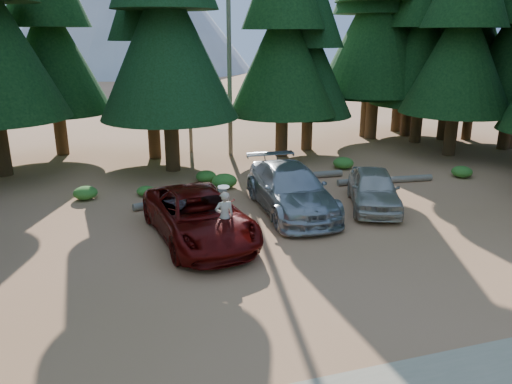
{
  "coord_description": "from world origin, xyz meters",
  "views": [
    {
      "loc": [
        -5.9,
        -12.46,
        6.64
      ],
      "look_at": [
        -0.98,
        3.71,
        1.25
      ],
      "focal_mm": 35.0,
      "sensor_mm": 36.0,
      "label": 1
    }
  ],
  "objects_px": {
    "log_mid": "(304,176)",
    "log_right": "(385,180)",
    "red_pickup": "(199,216)",
    "silver_minivan_center": "(291,189)",
    "frisbee_player": "(225,216)",
    "silver_minivan_right": "(374,189)",
    "log_left": "(182,199)"
  },
  "relations": [
    {
      "from": "silver_minivan_center",
      "to": "log_left",
      "type": "distance_m",
      "value": 4.58
    },
    {
      "from": "log_left",
      "to": "log_right",
      "type": "height_order",
      "value": "log_right"
    },
    {
      "from": "log_left",
      "to": "log_mid",
      "type": "xyz_separation_m",
      "value": [
        6.12,
        1.7,
        0.01
      ]
    },
    {
      "from": "log_mid",
      "to": "log_right",
      "type": "bearing_deg",
      "value": -25.77
    },
    {
      "from": "red_pickup",
      "to": "silver_minivan_right",
      "type": "bearing_deg",
      "value": 2.21
    },
    {
      "from": "red_pickup",
      "to": "silver_minivan_right",
      "type": "xyz_separation_m",
      "value": [
        7.23,
        1.17,
        -0.06
      ]
    },
    {
      "from": "log_left",
      "to": "red_pickup",
      "type": "bearing_deg",
      "value": -106.45
    },
    {
      "from": "red_pickup",
      "to": "log_left",
      "type": "distance_m",
      "value": 4.07
    },
    {
      "from": "silver_minivan_right",
      "to": "log_mid",
      "type": "relative_size",
      "value": 1.18
    },
    {
      "from": "silver_minivan_right",
      "to": "red_pickup",
      "type": "bearing_deg",
      "value": -148.57
    },
    {
      "from": "log_left",
      "to": "log_mid",
      "type": "height_order",
      "value": "log_mid"
    },
    {
      "from": "frisbee_player",
      "to": "log_mid",
      "type": "bearing_deg",
      "value": -128.97
    },
    {
      "from": "red_pickup",
      "to": "silver_minivan_center",
      "type": "height_order",
      "value": "silver_minivan_center"
    },
    {
      "from": "red_pickup",
      "to": "log_left",
      "type": "relative_size",
      "value": 1.44
    },
    {
      "from": "silver_minivan_right",
      "to": "log_right",
      "type": "bearing_deg",
      "value": 73.44
    },
    {
      "from": "red_pickup",
      "to": "log_left",
      "type": "height_order",
      "value": "red_pickup"
    },
    {
      "from": "silver_minivan_right",
      "to": "log_mid",
      "type": "bearing_deg",
      "value": 125.68
    },
    {
      "from": "red_pickup",
      "to": "silver_minivan_center",
      "type": "xyz_separation_m",
      "value": [
        3.93,
        1.74,
        0.06
      ]
    },
    {
      "from": "frisbee_player",
      "to": "log_right",
      "type": "bearing_deg",
      "value": -150.04
    },
    {
      "from": "red_pickup",
      "to": "silver_minivan_right",
      "type": "relative_size",
      "value": 1.32
    },
    {
      "from": "silver_minivan_center",
      "to": "frisbee_player",
      "type": "bearing_deg",
      "value": -136.19
    },
    {
      "from": "log_mid",
      "to": "log_right",
      "type": "distance_m",
      "value": 3.76
    },
    {
      "from": "silver_minivan_right",
      "to": "log_right",
      "type": "relative_size",
      "value": 0.97
    },
    {
      "from": "frisbee_player",
      "to": "log_right",
      "type": "height_order",
      "value": "frisbee_player"
    },
    {
      "from": "log_right",
      "to": "silver_minivan_center",
      "type": "bearing_deg",
      "value": -152.59
    },
    {
      "from": "silver_minivan_right",
      "to": "frisbee_player",
      "type": "bearing_deg",
      "value": -138.02
    },
    {
      "from": "red_pickup",
      "to": "log_left",
      "type": "bearing_deg",
      "value": 82.68
    },
    {
      "from": "log_mid",
      "to": "red_pickup",
      "type": "bearing_deg",
      "value": -135.09
    },
    {
      "from": "red_pickup",
      "to": "log_mid",
      "type": "xyz_separation_m",
      "value": [
        6.15,
        5.71,
        -0.67
      ]
    },
    {
      "from": "silver_minivan_center",
      "to": "silver_minivan_right",
      "type": "height_order",
      "value": "silver_minivan_center"
    },
    {
      "from": "silver_minivan_center",
      "to": "silver_minivan_right",
      "type": "xyz_separation_m",
      "value": [
        3.31,
        -0.56,
        -0.11
      ]
    },
    {
      "from": "frisbee_player",
      "to": "log_mid",
      "type": "distance_m",
      "value": 8.93
    }
  ]
}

